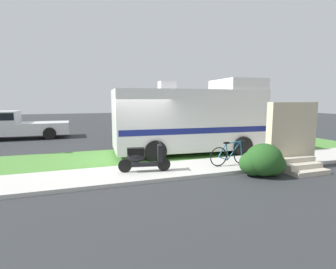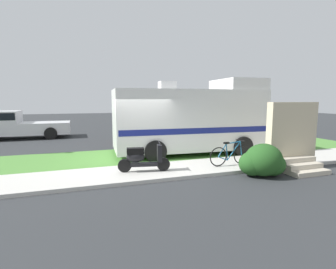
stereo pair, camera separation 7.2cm
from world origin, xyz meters
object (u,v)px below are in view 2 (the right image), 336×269
at_px(bicycle, 230,155).
at_px(scooter, 142,158).
at_px(pickup_truck_near, 181,125).
at_px(motorhome_rv, 191,119).
at_px(bottle_green, 295,155).
at_px(pickup_truck_far, 14,124).

bearing_deg(bicycle, scooter, 176.52).
relative_size(scooter, pickup_truck_near, 0.33).
xyz_separation_m(motorhome_rv, pickup_truck_near, (1.25, 4.25, -0.70)).
height_order(scooter, bottle_green, scooter).
distance_m(pickup_truck_far, bottle_green, 16.11).
bearing_deg(bicycle, pickup_truck_near, 82.42).
distance_m(bicycle, pickup_truck_near, 7.19).
distance_m(pickup_truck_near, bottle_green, 7.29).
bearing_deg(bicycle, bottle_green, 3.85).
xyz_separation_m(scooter, pickup_truck_far, (-5.77, 10.52, 0.37)).
distance_m(motorhome_rv, pickup_truck_far, 11.73).
bearing_deg(bicycle, pickup_truck_far, 130.00).
bearing_deg(pickup_truck_far, pickup_truck_near, -19.95).
height_order(scooter, bicycle, scooter).
xyz_separation_m(scooter, pickup_truck_near, (4.17, 6.91, 0.36)).
xyz_separation_m(pickup_truck_far, bottle_green, (12.20, -10.50, -0.71)).
height_order(motorhome_rv, scooter, motorhome_rv).
distance_m(scooter, pickup_truck_near, 8.08).
xyz_separation_m(motorhome_rv, pickup_truck_far, (-8.69, 7.85, -0.68)).
relative_size(motorhome_rv, pickup_truck_near, 1.30).
height_order(pickup_truck_far, bottle_green, pickup_truck_far).
height_order(motorhome_rv, pickup_truck_far, motorhome_rv).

